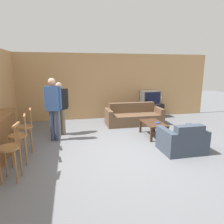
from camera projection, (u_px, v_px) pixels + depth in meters
name	position (u px, v px, depth m)	size (l,w,h in m)	color
ground_plane	(122.00, 153.00, 4.83)	(24.00, 24.00, 0.00)	slate
wall_back	(99.00, 87.00, 8.05)	(9.40, 0.08, 2.60)	tan
bar_chair_near	(10.00, 152.00, 3.56)	(0.41, 0.41, 1.07)	#996638
bar_chair_mid	(19.00, 139.00, 4.21)	(0.44, 0.44, 1.07)	#996638
bar_chair_far	(25.00, 130.00, 4.84)	(0.44, 0.44, 1.07)	#996638
couch_far	(134.00, 117.00, 7.36)	(2.05, 0.84, 0.76)	brown
armchair_near	(182.00, 141.00, 4.88)	(1.00, 0.80, 0.74)	#384251
coffee_table	(153.00, 125.00, 6.00)	(0.56, 0.96, 0.43)	#472D1E
tv_unit	(150.00, 111.00, 8.38)	(1.08, 0.49, 0.58)	black
tv	(150.00, 97.00, 8.26)	(0.71, 0.50, 0.54)	#4C4C4C
book_on_table	(158.00, 123.00, 5.92)	(0.18, 0.16, 0.02)	navy
table_lamp	(159.00, 96.00, 8.34)	(0.22, 0.22, 0.43)	brown
person_by_window	(60.00, 106.00, 6.04)	(0.52, 0.36, 1.62)	#756B5B
person_by_counter	(53.00, 105.00, 5.50)	(0.48, 0.26, 1.77)	#384260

